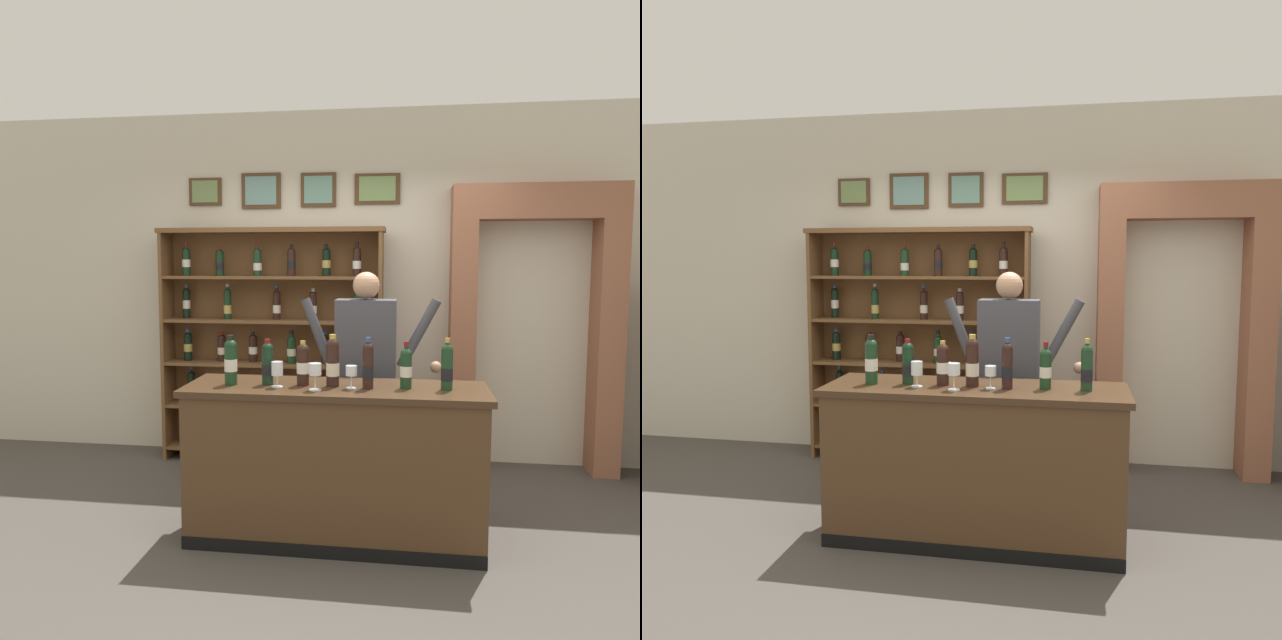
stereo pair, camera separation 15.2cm
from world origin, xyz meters
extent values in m
cube|color=#47423D|center=(0.00, 0.00, -0.01)|extent=(14.00, 14.00, 0.02)
cube|color=beige|center=(0.00, 1.71, 1.52)|extent=(12.00, 0.16, 3.03)
cube|color=#4C331E|center=(-1.34, 1.61, 2.35)|extent=(0.29, 0.02, 0.24)
cube|color=#6C844F|center=(-1.34, 1.60, 2.35)|extent=(0.24, 0.01, 0.19)
cube|color=#4C331E|center=(-0.84, 1.61, 2.35)|extent=(0.35, 0.02, 0.31)
cube|color=slate|center=(-0.84, 1.60, 2.35)|extent=(0.28, 0.01, 0.25)
cube|color=#4C331E|center=(-0.33, 1.61, 2.35)|extent=(0.31, 0.02, 0.29)
cube|color=slate|center=(-0.33, 1.60, 2.35)|extent=(0.25, 0.01, 0.23)
cube|color=#4C331E|center=(0.18, 1.61, 2.35)|extent=(0.39, 0.02, 0.26)
cube|color=#708D51|center=(0.18, 1.60, 2.35)|extent=(0.31, 0.01, 0.21)
cube|color=brown|center=(-1.64, 1.40, 1.01)|extent=(0.03, 0.29, 2.02)
cube|color=brown|center=(0.23, 1.40, 1.01)|extent=(0.03, 0.29, 2.02)
cube|color=brown|center=(-0.70, 1.54, 1.01)|extent=(1.90, 0.02, 2.02)
cube|color=brown|center=(-0.70, 1.40, 0.11)|extent=(1.84, 0.28, 0.02)
cylinder|color=black|center=(-1.45, 1.38, 0.21)|extent=(0.07, 0.07, 0.19)
sphere|color=black|center=(-1.45, 1.38, 0.32)|extent=(0.07, 0.07, 0.07)
cylinder|color=black|center=(-1.45, 1.38, 0.34)|extent=(0.03, 0.03, 0.06)
cylinder|color=black|center=(-1.45, 1.38, 0.36)|extent=(0.03, 0.03, 0.03)
cylinder|color=black|center=(-1.45, 1.38, 0.19)|extent=(0.07, 0.07, 0.06)
cylinder|color=black|center=(-1.17, 1.43, 0.22)|extent=(0.07, 0.07, 0.20)
sphere|color=black|center=(-1.17, 1.43, 0.33)|extent=(0.07, 0.07, 0.07)
cylinder|color=black|center=(-1.17, 1.43, 0.36)|extent=(0.03, 0.03, 0.07)
cylinder|color=#B79338|center=(-1.17, 1.43, 0.38)|extent=(0.03, 0.03, 0.03)
cylinder|color=tan|center=(-1.17, 1.43, 0.20)|extent=(0.07, 0.07, 0.07)
cylinder|color=black|center=(-0.83, 1.39, 0.22)|extent=(0.07, 0.07, 0.20)
sphere|color=black|center=(-0.83, 1.39, 0.32)|extent=(0.07, 0.07, 0.07)
cylinder|color=black|center=(-0.83, 1.39, 0.36)|extent=(0.03, 0.03, 0.08)
cylinder|color=black|center=(-0.83, 1.39, 0.39)|extent=(0.03, 0.03, 0.03)
cylinder|color=beige|center=(-0.83, 1.39, 0.22)|extent=(0.07, 0.07, 0.06)
cylinder|color=black|center=(-0.57, 1.39, 0.22)|extent=(0.07, 0.07, 0.21)
sphere|color=black|center=(-0.57, 1.39, 0.33)|extent=(0.07, 0.07, 0.07)
cylinder|color=black|center=(-0.57, 1.39, 0.36)|extent=(0.03, 0.03, 0.06)
cylinder|color=maroon|center=(-0.57, 1.39, 0.38)|extent=(0.03, 0.03, 0.03)
cylinder|color=tan|center=(-0.57, 1.39, 0.22)|extent=(0.07, 0.07, 0.07)
cylinder|color=black|center=(-0.26, 1.37, 0.22)|extent=(0.07, 0.07, 0.20)
sphere|color=black|center=(-0.26, 1.37, 0.32)|extent=(0.07, 0.07, 0.07)
cylinder|color=black|center=(-0.26, 1.37, 0.35)|extent=(0.03, 0.03, 0.06)
cylinder|color=#B79338|center=(-0.26, 1.37, 0.37)|extent=(0.03, 0.03, 0.03)
cylinder|color=silver|center=(-0.26, 1.37, 0.21)|extent=(0.07, 0.07, 0.06)
cylinder|color=black|center=(0.06, 1.38, 0.22)|extent=(0.07, 0.07, 0.19)
sphere|color=black|center=(0.06, 1.38, 0.32)|extent=(0.07, 0.07, 0.07)
cylinder|color=black|center=(0.06, 1.38, 0.34)|extent=(0.03, 0.03, 0.06)
cylinder|color=navy|center=(0.06, 1.38, 0.36)|extent=(0.03, 0.03, 0.03)
cylinder|color=silver|center=(0.06, 1.38, 0.22)|extent=(0.07, 0.07, 0.06)
cube|color=brown|center=(-0.70, 1.40, 0.48)|extent=(1.84, 0.28, 0.03)
cylinder|color=black|center=(-1.44, 1.42, 0.61)|extent=(0.07, 0.07, 0.23)
sphere|color=black|center=(-1.44, 1.42, 0.73)|extent=(0.07, 0.07, 0.07)
cylinder|color=black|center=(-1.44, 1.42, 0.77)|extent=(0.03, 0.03, 0.08)
cylinder|color=navy|center=(-1.44, 1.42, 0.80)|extent=(0.03, 0.03, 0.03)
cylinder|color=silver|center=(-1.44, 1.42, 0.61)|extent=(0.07, 0.07, 0.08)
cylinder|color=black|center=(-1.03, 1.40, 0.61)|extent=(0.07, 0.07, 0.24)
sphere|color=black|center=(-1.03, 1.40, 0.74)|extent=(0.07, 0.07, 0.07)
cylinder|color=black|center=(-1.03, 1.40, 0.76)|extent=(0.03, 0.03, 0.06)
cylinder|color=navy|center=(-1.03, 1.40, 0.78)|extent=(0.04, 0.04, 0.03)
cylinder|color=tan|center=(-1.03, 1.40, 0.58)|extent=(0.07, 0.07, 0.08)
cylinder|color=#19381E|center=(-0.72, 1.43, 0.62)|extent=(0.07, 0.07, 0.25)
sphere|color=#19381E|center=(-0.72, 1.43, 0.74)|extent=(0.07, 0.07, 0.07)
cylinder|color=#19381E|center=(-0.72, 1.43, 0.78)|extent=(0.03, 0.03, 0.08)
cylinder|color=maroon|center=(-0.72, 1.43, 0.81)|extent=(0.03, 0.03, 0.03)
cylinder|color=beige|center=(-0.72, 1.43, 0.59)|extent=(0.07, 0.07, 0.08)
cylinder|color=black|center=(-0.38, 1.39, 0.61)|extent=(0.07, 0.07, 0.24)
sphere|color=black|center=(-0.38, 1.39, 0.74)|extent=(0.07, 0.07, 0.07)
cylinder|color=black|center=(-0.38, 1.39, 0.77)|extent=(0.03, 0.03, 0.07)
cylinder|color=#B79338|center=(-0.38, 1.39, 0.79)|extent=(0.04, 0.04, 0.03)
cylinder|color=silver|center=(-0.38, 1.39, 0.62)|extent=(0.07, 0.07, 0.08)
cylinder|color=#19381E|center=(0.04, 1.40, 0.61)|extent=(0.07, 0.07, 0.23)
sphere|color=#19381E|center=(0.04, 1.40, 0.73)|extent=(0.07, 0.07, 0.07)
cylinder|color=#19381E|center=(0.04, 1.40, 0.75)|extent=(0.03, 0.03, 0.06)
cylinder|color=#99999E|center=(0.04, 1.40, 0.77)|extent=(0.03, 0.03, 0.03)
cylinder|color=black|center=(0.04, 1.40, 0.60)|extent=(0.07, 0.07, 0.07)
cube|color=brown|center=(-0.70, 1.40, 0.85)|extent=(1.84, 0.28, 0.02)
cylinder|color=black|center=(-1.46, 1.42, 0.97)|extent=(0.07, 0.07, 0.21)
sphere|color=black|center=(-1.46, 1.42, 1.08)|extent=(0.07, 0.07, 0.07)
cylinder|color=black|center=(-1.46, 1.42, 1.11)|extent=(0.03, 0.03, 0.07)
cylinder|color=navy|center=(-1.46, 1.42, 1.13)|extent=(0.04, 0.04, 0.03)
cylinder|color=tan|center=(-1.46, 1.42, 0.98)|extent=(0.07, 0.07, 0.07)
cylinder|color=black|center=(-1.16, 1.42, 0.96)|extent=(0.07, 0.07, 0.19)
sphere|color=black|center=(-1.16, 1.42, 1.07)|extent=(0.07, 0.07, 0.07)
cylinder|color=black|center=(-1.16, 1.42, 1.09)|extent=(0.03, 0.03, 0.06)
cylinder|color=maroon|center=(-1.16, 1.42, 1.11)|extent=(0.03, 0.03, 0.03)
cylinder|color=beige|center=(-1.16, 1.42, 0.96)|extent=(0.07, 0.07, 0.06)
cylinder|color=black|center=(-0.88, 1.43, 0.96)|extent=(0.07, 0.07, 0.20)
sphere|color=black|center=(-0.88, 1.43, 1.07)|extent=(0.07, 0.07, 0.07)
cylinder|color=black|center=(-0.88, 1.43, 1.09)|extent=(0.03, 0.03, 0.06)
cylinder|color=black|center=(-0.88, 1.43, 1.11)|extent=(0.03, 0.03, 0.03)
cylinder|color=silver|center=(-0.88, 1.43, 0.96)|extent=(0.07, 0.07, 0.06)
cylinder|color=#19381E|center=(-0.53, 1.39, 0.96)|extent=(0.07, 0.07, 0.19)
sphere|color=#19381E|center=(-0.53, 1.39, 1.07)|extent=(0.07, 0.07, 0.07)
cylinder|color=#19381E|center=(-0.53, 1.39, 1.10)|extent=(0.03, 0.03, 0.08)
cylinder|color=black|center=(-0.53, 1.39, 1.13)|extent=(0.04, 0.04, 0.03)
cylinder|color=beige|center=(-0.53, 1.39, 0.96)|extent=(0.07, 0.07, 0.06)
cylinder|color=black|center=(-0.24, 1.43, 0.96)|extent=(0.07, 0.07, 0.20)
sphere|color=black|center=(-0.24, 1.43, 1.07)|extent=(0.07, 0.07, 0.07)
cylinder|color=black|center=(-0.24, 1.43, 1.10)|extent=(0.03, 0.03, 0.08)
cylinder|color=navy|center=(-0.24, 1.43, 1.13)|extent=(0.04, 0.04, 0.03)
cylinder|color=silver|center=(-0.24, 1.43, 0.97)|extent=(0.07, 0.07, 0.06)
cylinder|color=#19381E|center=(0.05, 1.41, 0.96)|extent=(0.07, 0.07, 0.19)
sphere|color=#19381E|center=(0.05, 1.41, 1.06)|extent=(0.07, 0.07, 0.07)
cylinder|color=#19381E|center=(0.05, 1.41, 1.10)|extent=(0.03, 0.03, 0.08)
cylinder|color=#99999E|center=(0.05, 1.41, 1.13)|extent=(0.04, 0.04, 0.03)
cylinder|color=tan|center=(0.05, 1.41, 0.95)|extent=(0.07, 0.07, 0.06)
cube|color=brown|center=(-0.70, 1.40, 1.23)|extent=(1.84, 0.28, 0.02)
cylinder|color=black|center=(-1.47, 1.44, 1.35)|extent=(0.06, 0.06, 0.23)
sphere|color=black|center=(-1.47, 1.44, 1.47)|extent=(0.06, 0.06, 0.06)
cylinder|color=black|center=(-1.47, 1.44, 1.50)|extent=(0.02, 0.02, 0.06)
cylinder|color=navy|center=(-1.47, 1.44, 1.52)|extent=(0.03, 0.03, 0.03)
cylinder|color=silver|center=(-1.47, 1.44, 1.36)|extent=(0.07, 0.07, 0.07)
cylinder|color=black|center=(-1.09, 1.40, 1.35)|extent=(0.06, 0.06, 0.23)
sphere|color=black|center=(-1.09, 1.40, 1.47)|extent=(0.06, 0.06, 0.06)
cylinder|color=black|center=(-1.09, 1.40, 1.50)|extent=(0.03, 0.03, 0.07)
cylinder|color=#99999E|center=(-1.09, 1.40, 1.53)|extent=(0.03, 0.03, 0.03)
cylinder|color=tan|center=(-1.09, 1.40, 1.32)|extent=(0.07, 0.07, 0.07)
cylinder|color=black|center=(-0.66, 1.43, 1.35)|extent=(0.06, 0.06, 0.21)
sphere|color=black|center=(-0.66, 1.43, 1.46)|extent=(0.06, 0.06, 0.06)
cylinder|color=black|center=(-0.66, 1.43, 1.49)|extent=(0.03, 0.03, 0.08)
cylinder|color=navy|center=(-0.66, 1.43, 1.52)|extent=(0.03, 0.03, 0.03)
cylinder|color=silver|center=(-0.66, 1.43, 1.33)|extent=(0.07, 0.07, 0.07)
cylinder|color=black|center=(-0.34, 1.41, 1.34)|extent=(0.06, 0.06, 0.21)
sphere|color=black|center=(-0.34, 1.41, 1.45)|extent=(0.06, 0.06, 0.06)
cylinder|color=black|center=(-0.34, 1.41, 1.48)|extent=(0.03, 0.03, 0.06)
cylinder|color=#99999E|center=(-0.34, 1.41, 1.50)|extent=(0.03, 0.03, 0.03)
cylinder|color=silver|center=(-0.34, 1.41, 1.33)|extent=(0.07, 0.07, 0.07)
cylinder|color=#19381E|center=(0.04, 1.38, 1.35)|extent=(0.06, 0.06, 0.22)
sphere|color=#19381E|center=(0.04, 1.38, 1.47)|extent=(0.06, 0.06, 0.06)
cylinder|color=#19381E|center=(0.04, 1.38, 1.50)|extent=(0.03, 0.03, 0.08)
cylinder|color=maroon|center=(0.04, 1.38, 1.54)|extent=(0.03, 0.03, 0.03)
cylinder|color=tan|center=(0.04, 1.38, 1.34)|extent=(0.07, 0.07, 0.07)
cube|color=brown|center=(-0.70, 1.40, 1.60)|extent=(1.84, 0.28, 0.02)
cylinder|color=black|center=(-1.45, 1.40, 1.71)|extent=(0.07, 0.07, 0.20)
sphere|color=black|center=(-1.45, 1.40, 1.82)|extent=(0.07, 0.07, 0.07)
cylinder|color=black|center=(-1.45, 1.40, 1.86)|extent=(0.03, 0.03, 0.08)
cylinder|color=maroon|center=(-1.45, 1.40, 1.88)|extent=(0.03, 0.03, 0.03)
cylinder|color=silver|center=(-1.45, 1.40, 1.72)|extent=(0.07, 0.07, 0.07)
cylinder|color=black|center=(-1.16, 1.41, 1.71)|extent=(0.07, 0.07, 0.19)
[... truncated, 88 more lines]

